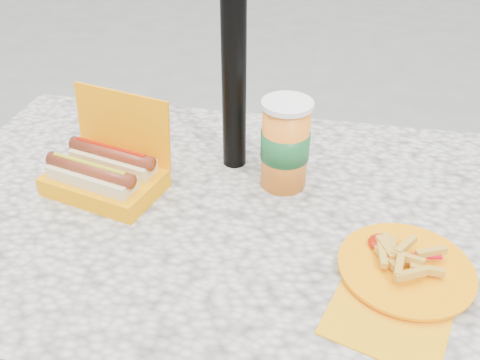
% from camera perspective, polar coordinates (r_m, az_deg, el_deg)
% --- Properties ---
extents(picnic_table, '(1.20, 0.80, 0.75)m').
position_cam_1_polar(picnic_table, '(1.07, -2.32, -7.48)').
color(picnic_table, beige).
rests_on(picnic_table, ground).
extents(umbrella_pole, '(0.05, 0.05, 2.20)m').
position_cam_1_polar(umbrella_pole, '(0.98, -0.75, 19.46)').
color(umbrella_pole, black).
rests_on(umbrella_pole, ground).
extents(hotdog_box, '(0.26, 0.21, 0.18)m').
position_cam_1_polar(hotdog_box, '(1.05, -14.88, 0.88)').
color(hotdog_box, '#FF8F00').
rests_on(hotdog_box, picnic_table).
extents(fries_plate, '(0.25, 0.32, 0.04)m').
position_cam_1_polar(fries_plate, '(0.89, 17.86, -9.60)').
color(fries_plate, orange).
rests_on(fries_plate, picnic_table).
extents(soda_cup, '(0.10, 0.10, 0.19)m').
position_cam_1_polar(soda_cup, '(1.01, 5.09, 4.01)').
color(soda_cup, orange).
rests_on(soda_cup, picnic_table).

